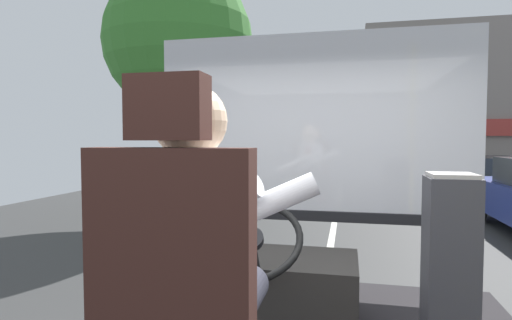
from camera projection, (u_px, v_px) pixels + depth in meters
ground at (336, 213)px, 10.35m from camera, size 18.00×44.00×0.06m
bus_driver at (198, 248)px, 1.38m from camera, size 0.79×0.59×0.86m
steering_console at (266, 285)px, 2.53m from camera, size 1.10×1.00×0.78m
fare_box at (449, 271)px, 2.01m from camera, size 0.23×0.24×0.95m
windshield_panel at (312, 148)px, 3.26m from camera, size 2.50×0.08×1.48m
street_tree at (179, 43)px, 9.34m from camera, size 3.35×3.35×5.70m
shop_building at (476, 108)px, 16.91m from camera, size 9.03×4.54×6.21m
parked_car_silver at (487, 178)px, 12.17m from camera, size 2.00×4.37×1.32m
parked_car_charcoal at (446, 167)px, 17.53m from camera, size 1.99×3.84×1.28m
parked_car_green at (421, 159)px, 22.53m from camera, size 1.84×4.50×1.39m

